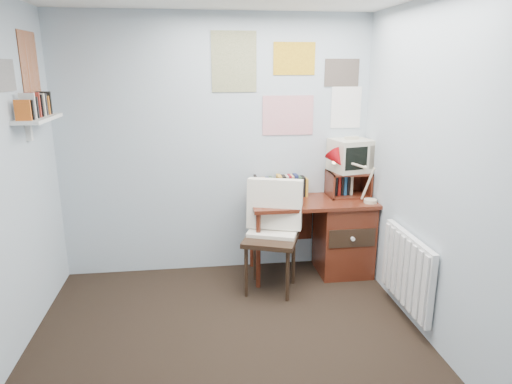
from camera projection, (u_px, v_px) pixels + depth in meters
ground at (233, 374)px, 3.08m from camera, size 3.50×3.50×0.00m
back_wall at (216, 148)px, 4.42m from camera, size 3.00×0.02×2.50m
right_wall at (463, 188)px, 2.94m from camera, size 0.02×3.50×2.50m
desk at (338, 233)px, 4.53m from camera, size 1.20×0.55×0.76m
desk_chair at (271, 240)px, 4.13m from camera, size 0.64×0.63×0.99m
desk_lamp at (372, 180)px, 4.27m from camera, size 0.33×0.29×0.45m
tv_riser at (348, 184)px, 4.53m from camera, size 0.40×0.30×0.25m
crt_tv at (351, 154)px, 4.47m from camera, size 0.43×0.41×0.34m
book_row at (284, 185)px, 4.52m from camera, size 0.60×0.14×0.22m
radiator at (407, 270)px, 3.68m from camera, size 0.09×0.80×0.60m
wall_shelf at (38, 119)px, 3.52m from camera, size 0.20×0.62×0.24m
posters_back at (289, 84)px, 4.34m from camera, size 1.20×0.01×0.90m
posters_left at (18, 68)px, 3.41m from camera, size 0.01×0.70×0.60m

